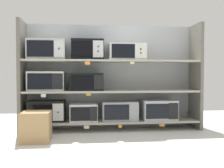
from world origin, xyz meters
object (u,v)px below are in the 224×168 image
object	(u,v)px
microwave_8	(127,52)
microwave_7	(87,50)
microwave_5	(87,82)
microwave_6	(47,50)
microwave_4	(46,81)
microwave_0	(47,111)
microwave_2	(120,111)
microwave_3	(158,110)
shipping_carton	(36,126)
microwave_1	(84,112)

from	to	relation	value
microwave_8	microwave_7	bearing A→B (deg)	179.96
microwave_5	microwave_7	world-z (taller)	microwave_7
microwave_6	microwave_8	xyz separation A→B (m)	(1.26, -0.00, -0.03)
microwave_4	microwave_8	bearing A→B (deg)	-0.00
microwave_0	microwave_6	distance (m)	0.96
microwave_2	microwave_5	world-z (taller)	microwave_5
microwave_0	microwave_6	bearing A→B (deg)	-2.05
microwave_4	microwave_6	distance (m)	0.49
microwave_2	microwave_3	world-z (taller)	microwave_3
microwave_5	shipping_carton	distance (m)	1.10
microwave_1	microwave_2	size ratio (longest dim) A/B	0.76
microwave_3	microwave_8	distance (m)	1.07
microwave_7	shipping_carton	bearing A→B (deg)	-136.82
microwave_1	microwave_2	world-z (taller)	microwave_2
microwave_4	microwave_6	bearing A→B (deg)	0.64
microwave_4	microwave_7	distance (m)	0.81
microwave_4	microwave_6	world-z (taller)	microwave_6
microwave_3	shipping_carton	size ratio (longest dim) A/B	1.39
microwave_7	microwave_0	bearing A→B (deg)	-180.00
microwave_1	microwave_5	size ratio (longest dim) A/B	0.85
microwave_0	microwave_3	distance (m)	1.79
microwave_3	microwave_4	size ratio (longest dim) A/B	0.99
microwave_3	microwave_6	distance (m)	2.02
microwave_8	microwave_4	bearing A→B (deg)	180.00
microwave_1	microwave_7	xyz separation A→B (m)	(0.06, 0.00, 0.99)
microwave_5	microwave_8	distance (m)	0.80
microwave_4	microwave_8	xyz separation A→B (m)	(1.27, -0.00, 0.46)
microwave_8	shipping_carton	xyz separation A→B (m)	(-1.32, -0.65, -1.05)
microwave_2	microwave_8	distance (m)	0.95
microwave_3	microwave_6	size ratio (longest dim) A/B	0.95
microwave_2	shipping_carton	distance (m)	1.37
microwave_0	shipping_carton	bearing A→B (deg)	-94.81
microwave_0	microwave_8	xyz separation A→B (m)	(1.26, -0.00, 0.93)
microwave_3	microwave_5	bearing A→B (deg)	-179.99
microwave_0	shipping_carton	distance (m)	0.66
microwave_5	microwave_3	bearing A→B (deg)	0.01
microwave_7	microwave_8	world-z (taller)	microwave_7
microwave_7	microwave_4	bearing A→B (deg)	-179.97
microwave_4	microwave_5	xyz separation A→B (m)	(0.63, 0.00, -0.01)
microwave_2	microwave_4	world-z (taller)	microwave_4
microwave_7	shipping_carton	distance (m)	1.44
microwave_4	microwave_8	size ratio (longest dim) A/B	0.97
microwave_4	microwave_8	world-z (taller)	microwave_8
microwave_1	microwave_7	distance (m)	0.99
microwave_1	microwave_0	bearing A→B (deg)	179.98
microwave_1	microwave_8	size ratio (longest dim) A/B	0.76
microwave_2	microwave_7	distance (m)	1.10
microwave_6	microwave_7	size ratio (longest dim) A/B	1.15
microwave_4	shipping_carton	world-z (taller)	microwave_4
microwave_0	microwave_4	world-z (taller)	microwave_4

